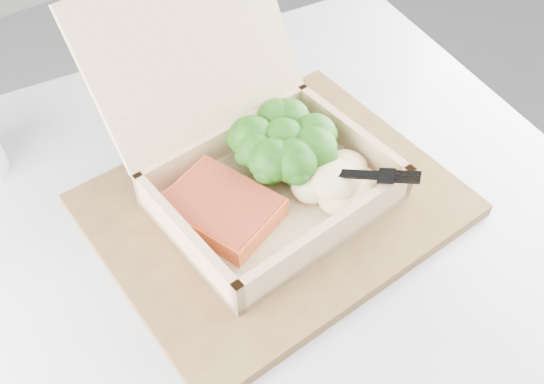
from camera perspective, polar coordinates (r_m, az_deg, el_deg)
cafe_table at (r=0.81m, az=-0.20°, el=-12.50°), size 0.87×0.87×0.72m
serving_tray at (r=0.68m, az=0.22°, el=-1.23°), size 0.38×0.31×0.02m
takeout_container at (r=0.66m, az=-2.44°, el=4.56°), size 0.26×0.30×0.20m
salmon_fillet at (r=0.64m, az=-4.77°, el=-1.55°), size 0.12×0.13×0.02m
broccoli_pile at (r=0.68m, az=1.09°, el=4.43°), size 0.12×0.12×0.04m
mashed_potatoes at (r=0.66m, az=5.86°, el=1.11°), size 0.10×0.08×0.03m
plastic_fork at (r=0.65m, az=3.73°, el=2.14°), size 0.11×0.13×0.02m
receipt at (r=0.81m, az=-5.17°, el=7.86°), size 0.13×0.17×0.00m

